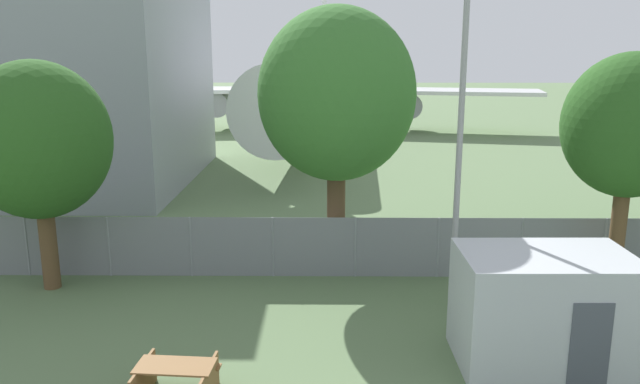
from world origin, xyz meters
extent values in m
cylinder|color=gray|center=(-10.18, 11.05, 0.95)|extent=(0.07, 0.07, 1.90)
cylinder|color=gray|center=(-7.64, 11.05, 0.95)|extent=(0.07, 0.07, 1.90)
cylinder|color=gray|center=(-5.09, 11.05, 0.95)|extent=(0.07, 0.07, 1.90)
cylinder|color=gray|center=(-2.55, 11.05, 0.95)|extent=(0.07, 0.07, 1.90)
cylinder|color=gray|center=(0.00, 11.05, 0.95)|extent=(0.07, 0.07, 1.90)
cylinder|color=gray|center=(2.55, 11.05, 0.95)|extent=(0.07, 0.07, 1.90)
cylinder|color=gray|center=(5.09, 11.05, 0.95)|extent=(0.07, 0.07, 1.90)
cylinder|color=gray|center=(7.64, 11.05, 0.95)|extent=(0.07, 0.07, 1.90)
cube|color=slate|center=(0.00, 11.05, 0.95)|extent=(56.00, 0.01, 1.90)
cylinder|color=white|center=(-2.06, 43.92, 4.06)|extent=(6.44, 36.72, 4.46)
cone|color=white|center=(-3.18, 23.45, 4.06)|extent=(4.70, 4.70, 4.46)
cone|color=white|center=(-0.92, 64.94, 4.06)|extent=(4.31, 5.79, 4.02)
cube|color=white|center=(8.47, 45.17, 3.39)|extent=(17.11, 8.19, 0.30)
cylinder|color=#939399|center=(6.03, 45.71, 2.24)|extent=(2.22, 4.12, 2.01)
cube|color=white|center=(-12.40, 46.31, 3.39)|extent=(16.81, 6.50, 0.30)
cylinder|color=#939399|center=(-9.92, 46.57, 2.24)|extent=(2.22, 4.12, 2.01)
cube|color=white|center=(-1.13, 61.04, 9.64)|extent=(0.46, 4.02, 6.70)
cube|color=white|center=(-1.15, 60.82, 4.51)|extent=(10.00, 4.10, 0.20)
cylinder|color=#2D2D33|center=(-2.71, 32.06, 0.91)|extent=(0.24, 0.24, 1.83)
cylinder|color=#2D2D33|center=(-2.71, 32.06, 0.28)|extent=(0.33, 0.58, 0.56)
cylinder|color=#2D2D33|center=(0.71, 45.59, 0.91)|extent=(0.24, 0.24, 1.83)
cylinder|color=#2D2D33|center=(0.71, 45.59, 0.28)|extent=(0.33, 0.58, 0.56)
cylinder|color=#2D2D33|center=(-4.64, 45.88, 0.91)|extent=(0.24, 0.24, 1.83)
cylinder|color=#2D2D33|center=(-4.64, 45.88, 0.28)|extent=(0.33, 0.58, 0.56)
cube|color=silver|center=(3.93, 5.67, 1.29)|extent=(3.76, 2.46, 2.57)
cube|color=#4C515B|center=(4.51, 4.46, 1.00)|extent=(0.84, 0.04, 1.90)
cube|color=brown|center=(-3.93, 4.05, 0.74)|extent=(1.61, 0.87, 0.04)
cube|color=brown|center=(-3.89, 4.61, 0.44)|extent=(1.58, 0.39, 0.04)
cube|color=brown|center=(-3.25, 4.00, 0.37)|extent=(0.16, 1.40, 0.74)
cube|color=brown|center=(-4.61, 4.10, 0.37)|extent=(0.16, 1.40, 0.74)
cylinder|color=#4C3823|center=(-0.59, 11.83, 1.76)|extent=(0.58, 0.58, 3.53)
ellipsoid|color=#38702D|center=(-0.59, 11.83, 5.57)|extent=(4.82, 4.82, 5.30)
cylinder|color=brown|center=(-9.03, 10.05, 1.34)|extent=(0.49, 0.49, 2.68)
ellipsoid|color=#28561E|center=(-9.03, 10.05, 4.42)|extent=(4.08, 4.08, 4.49)
cylinder|color=brown|center=(7.51, 10.03, 1.65)|extent=(0.44, 0.44, 3.30)
ellipsoid|color=#28561E|center=(7.51, 10.03, 4.85)|extent=(3.67, 3.67, 4.04)
cylinder|color=#99999E|center=(2.56, 8.75, 4.25)|extent=(0.16, 0.16, 8.51)
camera|label=1|loc=(-0.90, -7.28, 6.97)|focal=35.00mm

